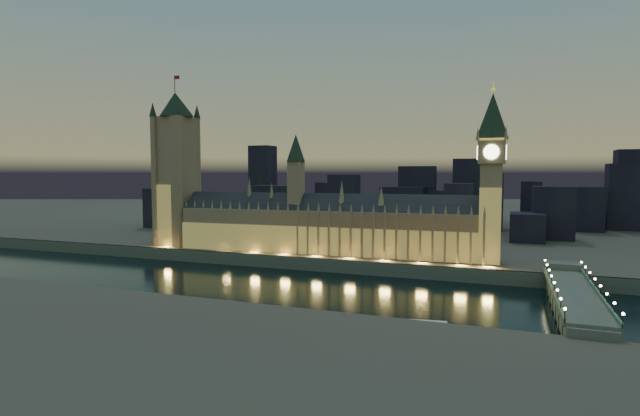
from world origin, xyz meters
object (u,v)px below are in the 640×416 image
(elizabeth_tower, at_px, (492,163))
(river_boat, at_px, (411,329))
(westminster_bridge, at_px, (572,298))
(palace_of_westminster, at_px, (323,225))
(victoria_tower, at_px, (176,161))

(elizabeth_tower, relative_size, river_boat, 2.04)
(westminster_bridge, xyz_separation_m, river_boat, (-60.00, -54.55, -4.43))
(elizabeth_tower, height_order, river_boat, elizabeth_tower)
(palace_of_westminster, distance_m, westminster_bridge, 156.13)
(elizabeth_tower, xyz_separation_m, river_boat, (-23.26, -119.92, -64.56))
(palace_of_westminster, height_order, victoria_tower, victoria_tower)
(palace_of_westminster, relative_size, river_boat, 3.95)
(victoria_tower, height_order, westminster_bridge, victoria_tower)
(elizabeth_tower, distance_m, river_boat, 138.17)
(victoria_tower, xyz_separation_m, river_boat, (194.74, -119.92, -67.31))
(victoria_tower, relative_size, elizabeth_tower, 1.17)
(westminster_bridge, bearing_deg, palace_of_westminster, 155.09)
(westminster_bridge, relative_size, river_boat, 2.21)
(palace_of_westminster, bearing_deg, victoria_tower, 179.91)
(palace_of_westminster, xyz_separation_m, elizabeth_tower, (103.66, 0.19, 39.75))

